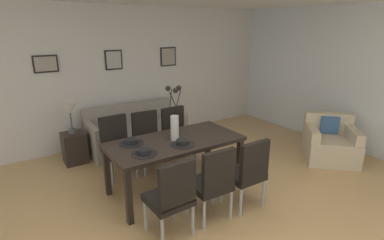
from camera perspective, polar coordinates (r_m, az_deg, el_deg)
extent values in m
plane|color=tan|center=(3.63, 3.47, -19.82)|extent=(9.00, 9.00, 0.00)
cube|color=silver|center=(5.89, -15.75, 7.96)|extent=(9.00, 0.10, 2.60)
cube|color=white|center=(6.12, 29.95, 6.63)|extent=(0.10, 6.30, 2.60)
cube|color=black|center=(4.03, -3.29, -4.19)|extent=(1.80, 0.89, 0.05)
cube|color=black|center=(4.90, 3.05, -4.87)|extent=(0.07, 0.07, 0.69)
cube|color=black|center=(4.21, -15.98, -9.45)|extent=(0.07, 0.07, 0.69)
cube|color=black|center=(4.36, 9.08, -7.98)|extent=(0.07, 0.07, 0.69)
cube|color=black|center=(3.57, -12.04, -14.29)|extent=(0.07, 0.07, 0.69)
cube|color=black|center=(3.33, -4.57, -14.93)|extent=(0.45, 0.45, 0.08)
cube|color=black|center=(3.05, -2.80, -12.38)|extent=(0.42, 0.07, 0.48)
cylinder|color=#9EA0A5|center=(3.67, -3.42, -15.78)|extent=(0.04, 0.04, 0.38)
cylinder|color=#9EA0A5|center=(3.52, -8.93, -17.58)|extent=(0.04, 0.04, 0.38)
cylinder|color=#9EA0A5|center=(3.41, 0.16, -18.65)|extent=(0.04, 0.04, 0.38)
cylinder|color=#9EA0A5|center=(3.25, -5.69, -20.85)|extent=(0.04, 0.04, 0.38)
cube|color=black|center=(4.63, -13.79, -5.71)|extent=(0.44, 0.44, 0.08)
cube|color=black|center=(4.71, -14.84, -2.02)|extent=(0.42, 0.06, 0.48)
cylinder|color=#9EA0A5|center=(4.51, -15.00, -9.70)|extent=(0.04, 0.04, 0.38)
cylinder|color=#9EA0A5|center=(4.62, -10.52, -8.66)|extent=(0.04, 0.04, 0.38)
cylinder|color=#9EA0A5|center=(4.84, -16.53, -7.91)|extent=(0.04, 0.04, 0.38)
cylinder|color=#9EA0A5|center=(4.94, -12.32, -6.99)|extent=(0.04, 0.04, 0.38)
cube|color=black|center=(3.59, 3.24, -12.26)|extent=(0.46, 0.46, 0.08)
cube|color=black|center=(3.33, 5.19, -9.72)|extent=(0.42, 0.08, 0.48)
cylinder|color=#9EA0A5|center=(3.94, 3.92, -13.29)|extent=(0.04, 0.04, 0.38)
cylinder|color=#9EA0A5|center=(3.76, -0.99, -14.85)|extent=(0.04, 0.04, 0.38)
cylinder|color=#9EA0A5|center=(3.68, 7.46, -15.78)|extent=(0.04, 0.04, 0.38)
cylinder|color=#9EA0A5|center=(3.49, 2.33, -17.68)|extent=(0.04, 0.04, 0.38)
cube|color=black|center=(4.76, -8.00, -4.71)|extent=(0.45, 0.45, 0.08)
cube|color=black|center=(4.84, -9.04, -1.12)|extent=(0.42, 0.07, 0.48)
cylinder|color=#9EA0A5|center=(4.63, -9.10, -8.56)|extent=(0.04, 0.04, 0.38)
cylinder|color=#9EA0A5|center=(4.77, -4.85, -7.59)|extent=(0.04, 0.04, 0.38)
cylinder|color=#9EA0A5|center=(4.95, -10.81, -6.87)|extent=(0.04, 0.04, 0.38)
cylinder|color=#9EA0A5|center=(5.08, -6.80, -6.02)|extent=(0.04, 0.04, 0.38)
cube|color=black|center=(3.86, 9.70, -10.27)|extent=(0.44, 0.44, 0.08)
cube|color=black|center=(3.63, 11.94, -7.72)|extent=(0.42, 0.06, 0.48)
cylinder|color=#9EA0A5|center=(4.21, 9.71, -11.38)|extent=(0.04, 0.04, 0.38)
cylinder|color=#9EA0A5|center=(3.99, 5.57, -12.92)|extent=(0.04, 0.04, 0.38)
cylinder|color=#9EA0A5|center=(3.98, 13.50, -13.44)|extent=(0.04, 0.04, 0.38)
cylinder|color=#9EA0A5|center=(3.74, 9.31, -15.28)|extent=(0.04, 0.04, 0.38)
cube|color=black|center=(4.98, -2.46, -3.54)|extent=(0.46, 0.46, 0.08)
cube|color=black|center=(5.05, -3.70, -0.16)|extent=(0.42, 0.08, 0.48)
cylinder|color=#9EA0A5|center=(4.83, -3.06, -7.22)|extent=(0.04, 0.04, 0.38)
cylinder|color=#9EA0A5|center=(5.02, 0.59, -6.17)|extent=(0.04, 0.04, 0.38)
cylinder|color=#9EA0A5|center=(5.12, -5.39, -5.77)|extent=(0.04, 0.04, 0.38)
cylinder|color=#9EA0A5|center=(5.31, -1.86, -4.85)|extent=(0.04, 0.04, 0.38)
cylinder|color=silver|center=(3.97, -3.33, -1.57)|extent=(0.11, 0.11, 0.34)
cylinder|color=black|center=(3.92, -2.82, 3.23)|extent=(0.05, 0.12, 0.37)
sphere|color=black|center=(3.89, -2.57, 6.17)|extent=(0.07, 0.07, 0.07)
cylinder|color=black|center=(3.90, -4.19, 3.15)|extent=(0.08, 0.05, 0.38)
sphere|color=black|center=(3.87, -4.64, 6.07)|extent=(0.07, 0.07, 0.07)
cylinder|color=black|center=(3.82, -3.23, 2.85)|extent=(0.15, 0.06, 0.36)
sphere|color=black|center=(3.74, -3.18, 5.70)|extent=(0.07, 0.07, 0.07)
cylinder|color=black|center=(3.63, -9.11, -6.41)|extent=(0.32, 0.32, 0.01)
cylinder|color=black|center=(3.62, -9.13, -5.93)|extent=(0.17, 0.17, 0.06)
cylinder|color=black|center=(3.61, -9.14, -5.72)|extent=(0.13, 0.13, 0.04)
cylinder|color=black|center=(3.97, -11.52, -4.43)|extent=(0.32, 0.32, 0.01)
cylinder|color=black|center=(3.96, -11.54, -3.99)|extent=(0.17, 0.17, 0.06)
cylinder|color=black|center=(3.96, -11.56, -3.78)|extent=(0.13, 0.13, 0.04)
cylinder|color=black|center=(3.86, -1.80, -4.71)|extent=(0.32, 0.32, 0.01)
cylinder|color=black|center=(3.85, -1.80, -4.26)|extent=(0.17, 0.17, 0.06)
cylinder|color=black|center=(3.85, -1.81, -4.05)|extent=(0.13, 0.13, 0.04)
cube|color=gray|center=(5.70, -10.49, -3.33)|extent=(1.75, 0.84, 0.42)
cube|color=gray|center=(5.88, -12.01, 1.32)|extent=(1.75, 0.16, 0.38)
cube|color=gray|center=(5.95, -3.35, 0.96)|extent=(0.10, 0.84, 0.20)
cube|color=gray|center=(5.36, -18.78, -1.82)|extent=(0.10, 0.84, 0.20)
cube|color=black|center=(5.39, -21.58, -4.98)|extent=(0.36, 0.36, 0.52)
cylinder|color=#4C4C51|center=(5.29, -21.94, -1.96)|extent=(0.12, 0.12, 0.08)
cylinder|color=#4C4C51|center=(5.23, -22.16, -0.10)|extent=(0.02, 0.02, 0.30)
cone|color=silver|center=(5.18, -22.41, 2.01)|extent=(0.22, 0.22, 0.18)
cube|color=beige|center=(5.65, 24.92, -5.02)|extent=(1.13, 1.13, 0.40)
cube|color=beige|center=(5.83, 24.65, -0.42)|extent=(0.69, 0.67, 0.35)
cube|color=beige|center=(5.64, 28.58, -2.45)|extent=(0.57, 0.59, 0.18)
cube|color=beige|center=(5.46, 22.01, -2.16)|extent=(0.57, 0.59, 0.18)
cube|color=#386093|center=(5.74, 24.86, -0.86)|extent=(0.27, 0.26, 0.30)
cube|color=black|center=(5.56, -26.25, 9.63)|extent=(0.38, 0.02, 0.28)
cube|color=#9E9389|center=(5.54, -26.23, 9.61)|extent=(0.33, 0.01, 0.23)
cube|color=black|center=(5.82, -14.78, 11.08)|extent=(0.32, 0.02, 0.36)
cube|color=#B2B2AD|center=(5.81, -14.74, 11.07)|extent=(0.27, 0.01, 0.31)
cube|color=black|center=(6.29, -4.59, 12.01)|extent=(0.35, 0.02, 0.38)
cube|color=#9E9389|center=(6.28, -4.53, 12.00)|extent=(0.30, 0.01, 0.33)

